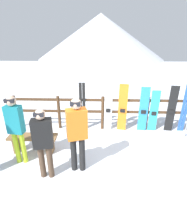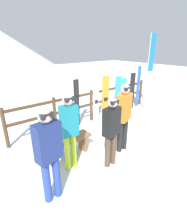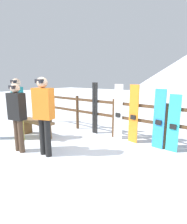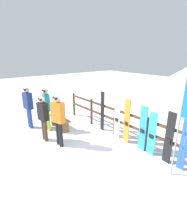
% 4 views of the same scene
% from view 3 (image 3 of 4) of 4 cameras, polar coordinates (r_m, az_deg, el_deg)
% --- Properties ---
extents(ground_plane, '(40.00, 40.00, 0.00)m').
position_cam_3_polar(ground_plane, '(4.17, -5.39, -13.93)').
color(ground_plane, white).
extents(fence, '(5.95, 0.10, 1.15)m').
position_cam_3_polar(fence, '(5.20, 6.67, -0.80)').
color(fence, '#4C331E').
rests_on(fence, ground).
extents(bench, '(1.29, 0.36, 0.50)m').
position_cam_3_polar(bench, '(5.56, -18.16, -4.02)').
color(bench, brown).
rests_on(bench, ground).
extents(person_black, '(0.43, 0.29, 1.64)m').
position_cam_3_polar(person_black, '(4.45, -23.70, -0.23)').
color(person_black, '#4C3828').
rests_on(person_black, ground).
extents(person_teal, '(0.39, 0.24, 1.74)m').
position_cam_3_polar(person_teal, '(5.33, -23.46, 2.50)').
color(person_teal, '#B7D826').
rests_on(person_teal, ground).
extents(person_orange, '(0.48, 0.36, 1.78)m').
position_cam_3_polar(person_orange, '(4.01, -15.97, 0.35)').
color(person_orange, black).
rests_on(person_orange, ground).
extents(ski_pair_black, '(0.20, 0.02, 1.62)m').
position_cam_3_polar(ski_pair_black, '(5.49, 0.46, 1.16)').
color(ski_pair_black, black).
rests_on(ski_pair_black, ground).
extents(snowboard_white, '(0.25, 0.07, 1.59)m').
position_cam_3_polar(snowboard_white, '(5.04, 8.09, -0.09)').
color(snowboard_white, white).
rests_on(snowboard_white, ground).
extents(snowboard_orange, '(0.29, 0.10, 1.59)m').
position_cam_3_polar(snowboard_orange, '(4.84, 12.93, -0.75)').
color(snowboard_orange, orange).
rests_on(snowboard_orange, ground).
extents(snowboard_blue, '(0.28, 0.08, 1.50)m').
position_cam_3_polar(snowboard_blue, '(4.62, 20.58, -2.29)').
color(snowboard_blue, '#288CE0').
rests_on(snowboard_blue, ground).
extents(snowboard_cyan, '(0.27, 0.06, 1.39)m').
position_cam_3_polar(snowboard_cyan, '(4.55, 24.63, -3.51)').
color(snowboard_cyan, '#2DBFCC').
rests_on(snowboard_cyan, ground).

